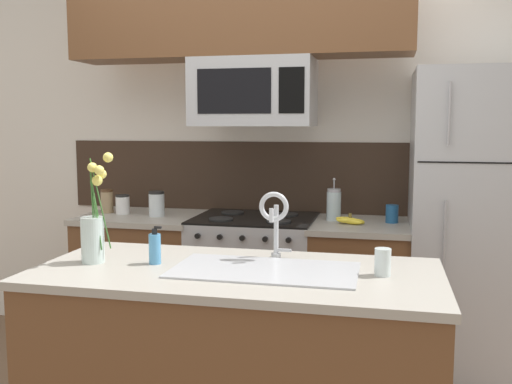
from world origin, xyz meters
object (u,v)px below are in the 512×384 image
Objects in this scene: coffee_tin at (392,214)px; flower_vase at (94,233)px; storage_jar_short at (157,204)px; stove_range at (255,287)px; storage_jar_medium at (123,204)px; microwave at (254,93)px; french_press at (334,205)px; drinking_glass at (383,262)px; dish_soap_bottle at (155,248)px; sink_faucet at (275,216)px; storage_jar_tall at (107,201)px; banana_bunch at (350,221)px; refrigerator at (483,227)px.

coffee_tin is 0.23× the size of flower_vase.
storage_jar_short is 1.26m from flower_vase.
storage_jar_short is at bearing -176.73° from stove_range.
microwave is at bearing -1.95° from storage_jar_medium.
drinking_glass is at bearing -76.38° from french_press.
drinking_glass is at bearing 1.14° from dish_soap_bottle.
storage_jar_medium is (-0.91, 0.03, -0.73)m from microwave.
sink_faucet is (-0.16, -1.11, 0.10)m from french_press.
storage_jar_tall is 1.65m from banana_bunch.
coffee_tin is (1.50, 0.09, -0.03)m from storage_jar_short.
dish_soap_bottle is at bearing -178.86° from drinking_glass.
sink_faucet is (0.98, -1.01, 0.12)m from storage_jar_short.
refrigerator is at bearing 35.79° from flower_vase.
storage_jar_medium is 1.46m from dish_soap_bottle.
french_press is 2.43× the size of coffee_tin.
dish_soap_bottle is (-0.65, -1.30, -0.03)m from french_press.
flower_vase is at bearing -79.59° from storage_jar_short.
storage_jar_short reaches higher than drinking_glass.
flower_vase is (-1.79, -1.29, 0.13)m from refrigerator.
coffee_tin is 1.22m from sink_faucet.
french_press is at bearing 81.65° from sink_faucet.
french_press is at bearing 103.62° from drinking_glass.
microwave is 0.86m from french_press.
banana_bunch is 0.18m from french_press.
storage_jar_short is (-2.02, -0.06, 0.08)m from refrigerator.
dish_soap_bottle is at bearing -55.14° from storage_jar_tall.
refrigerator reaches higher than french_press.
french_press reaches higher than banana_bunch.
refrigerator is 11.49× the size of storage_jar_tall.
stove_range is 5.64× the size of dish_soap_bottle.
refrigerator reaches higher than storage_jar_medium.
sink_faucet reaches higher than storage_jar_tall.
flower_vase reaches higher than storage_jar_medium.
coffee_tin is 1.63m from dish_soap_bottle.
dish_soap_bottle reaches higher than banana_bunch.
stove_range is 8.45× the size of coffee_tin.
dish_soap_bottle reaches higher than storage_jar_tall.
flower_vase is (0.49, -1.28, 0.07)m from storage_jar_medium.
flower_vase is at bearing -69.04° from storage_jar_medium.
french_press is (1.41, 0.05, 0.04)m from storage_jar_medium.
drinking_glass reaches higher than banana_bunch.
french_press is 2.43× the size of drinking_glass.
microwave reaches higher than coffee_tin.
storage_jar_tall is at bearing 177.11° from microwave.
storage_jar_short is 0.87× the size of banana_bunch.
coffee_tin is at bearing 3.33° from storage_jar_short.
microwave is 1.42m from dish_soap_bottle.
storage_jar_short is 0.62× the size of french_press.
dish_soap_bottle is 0.28m from flower_vase.
dish_soap_bottle is (-0.49, -0.19, -0.13)m from sink_faucet.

